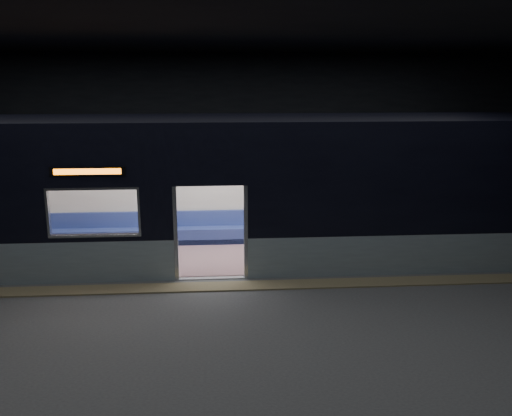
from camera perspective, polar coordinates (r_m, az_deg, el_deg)
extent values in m
cube|color=#47494C|center=(10.85, -4.70, -9.42)|extent=(24.00, 14.00, 0.01)
cube|color=black|center=(10.04, -5.27, 17.83)|extent=(24.00, 14.00, 0.04)
cube|color=black|center=(17.07, -4.72, 7.65)|extent=(24.00, 0.04, 5.00)
cube|color=black|center=(3.47, -6.23, -15.91)|extent=(24.00, 0.04, 5.00)
cube|color=#8C7F59|center=(11.35, -4.68, -8.26)|extent=(22.80, 0.50, 0.03)
cube|color=#93A7B0|center=(12.59, 18.01, -4.58)|extent=(8.30, 0.12, 0.90)
cube|color=black|center=(12.21, 18.55, 2.58)|extent=(8.30, 0.12, 2.30)
cube|color=black|center=(11.18, -4.92, 5.27)|extent=(1.40, 0.12, 1.15)
cube|color=#B7BABC|center=(11.54, -8.44, -2.69)|extent=(0.08, 0.14, 2.05)
cube|color=#B7BABC|center=(11.52, -1.08, -2.57)|extent=(0.08, 0.14, 2.05)
cube|color=black|center=(11.43, -17.31, 3.70)|extent=(1.50, 0.04, 0.18)
cube|color=orange|center=(11.42, -17.32, 3.69)|extent=(1.34, 0.03, 0.12)
cube|color=beige|center=(14.18, -4.73, 2.80)|extent=(18.00, 0.12, 3.20)
cube|color=black|center=(12.54, -4.92, 9.14)|extent=(18.00, 3.00, 0.15)
cube|color=gray|center=(13.18, -4.64, -5.12)|extent=(17.76, 2.76, 0.04)
cube|color=beige|center=(12.64, -4.83, 4.95)|extent=(17.76, 2.76, 0.10)
cube|color=#313E8E|center=(14.19, -4.63, -2.82)|extent=(11.00, 0.48, 0.41)
cube|color=#313E8E|center=(14.26, -4.66, -1.05)|extent=(11.00, 0.10, 0.40)
cube|color=#825F62|center=(12.56, -19.99, -5.78)|extent=(4.40, 0.48, 0.41)
cube|color=#825F62|center=(12.48, 10.71, -5.29)|extent=(4.40, 0.48, 0.41)
cylinder|color=silver|center=(11.82, -9.38, -1.62)|extent=(0.04, 0.04, 2.26)
cylinder|color=silver|center=(14.01, -8.59, 0.77)|extent=(0.04, 0.04, 2.26)
cylinder|color=silver|center=(11.80, -0.15, -1.46)|extent=(0.04, 0.04, 2.26)
cylinder|color=silver|center=(13.99, -0.81, 0.90)|extent=(0.04, 0.04, 2.26)
cylinder|color=silver|center=(13.77, -4.77, 3.96)|extent=(11.00, 0.03, 0.03)
cube|color=black|center=(14.00, 2.54, -1.82)|extent=(0.16, 0.43, 0.15)
cube|color=black|center=(14.02, 3.32, -1.81)|extent=(0.16, 0.43, 0.15)
cylinder|color=black|center=(13.88, 2.62, -3.11)|extent=(0.10, 0.10, 0.43)
cylinder|color=black|center=(13.91, 3.42, -3.09)|extent=(0.10, 0.10, 0.43)
cube|color=pink|center=(14.18, 2.84, -1.55)|extent=(0.37, 0.20, 0.18)
cylinder|color=pink|center=(14.13, 2.84, -0.26)|extent=(0.41, 0.41, 0.48)
sphere|color=tan|center=(14.03, 2.87, 1.08)|extent=(0.19, 0.19, 0.19)
sphere|color=black|center=(14.06, 2.85, 1.26)|extent=(0.20, 0.20, 0.20)
cube|color=black|center=(13.90, 2.83, -1.35)|extent=(0.28, 0.25, 0.13)
cube|color=white|center=(14.62, 10.89, 2.50)|extent=(1.06, 0.03, 0.69)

